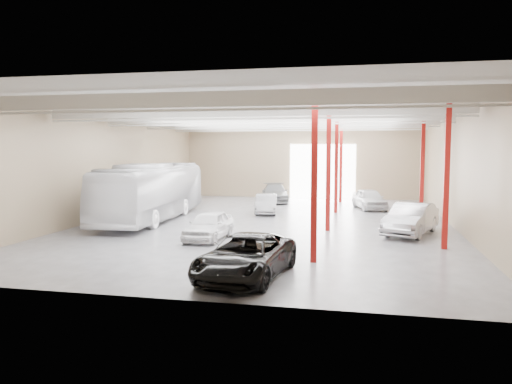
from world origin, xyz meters
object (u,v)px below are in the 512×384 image
at_px(car_row_c, 275,193).
at_px(coach_bus, 152,192).
at_px(black_sedan, 246,257).
at_px(car_right_near, 411,219).
at_px(car_row_b, 266,204).
at_px(car_row_a, 209,225).
at_px(car_right_far, 369,199).

bearing_deg(car_row_c, coach_bus, -128.56).
distance_m(coach_bus, black_sedan, 15.93).
bearing_deg(black_sedan, coach_bus, 132.50).
bearing_deg(car_right_near, car_row_c, 145.01).
distance_m(black_sedan, car_row_b, 17.71).
relative_size(car_row_a, car_row_b, 1.03).
xyz_separation_m(black_sedan, car_row_b, (-2.71, 17.50, -0.10)).
xyz_separation_m(black_sedan, car_row_a, (-3.65, 7.00, -0.05)).
bearing_deg(coach_bus, black_sedan, -57.49).
bearing_deg(car_row_c, car_row_a, -103.21).
bearing_deg(car_row_c, black_sedan, -94.69).
xyz_separation_m(car_row_b, car_right_far, (7.26, 4.12, 0.10)).
xyz_separation_m(coach_bus, car_right_far, (13.92, 8.79, -1.06)).
height_order(car_row_a, car_right_far, car_right_far).
xyz_separation_m(car_row_a, car_right_far, (8.20, 14.62, 0.05)).
relative_size(car_row_b, car_row_c, 0.79).
distance_m(car_row_a, car_row_c, 18.00).
xyz_separation_m(coach_bus, black_sedan, (9.37, -12.84, -1.06)).
xyz_separation_m(car_row_b, car_right_near, (9.36, -6.86, 0.17)).
bearing_deg(car_row_b, car_row_c, 86.06).
bearing_deg(car_row_c, car_row_b, -97.06).
height_order(coach_bus, car_row_c, coach_bus).
distance_m(car_row_a, car_right_far, 16.77).
xyz_separation_m(black_sedan, car_right_far, (4.55, 21.62, -0.00)).
height_order(car_row_b, car_right_far, car_right_far).
distance_m(coach_bus, car_row_b, 8.22).
relative_size(coach_bus, car_right_far, 2.88).
relative_size(coach_bus, car_row_b, 3.17).
bearing_deg(black_sedan, car_row_c, 104.15).
bearing_deg(car_right_near, car_right_far, 120.81).
bearing_deg(car_row_a, car_row_c, 91.06).
bearing_deg(coach_bus, car_right_far, 28.64).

